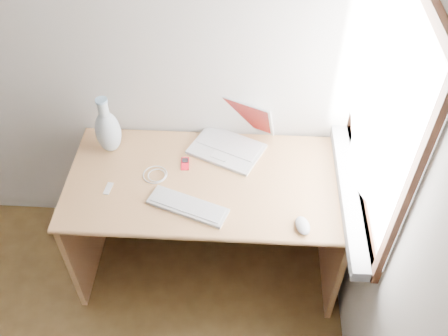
# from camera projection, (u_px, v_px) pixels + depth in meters

# --- Properties ---
(back_wall) EXTENTS (3.50, 0.04, 2.60)m
(back_wall) POSITION_uv_depth(u_px,v_px,m) (8.00, 38.00, 2.42)
(back_wall) COLOR beige
(back_wall) RESTS_ON floor
(window) EXTENTS (0.11, 0.99, 1.10)m
(window) POSITION_uv_depth(u_px,v_px,m) (378.00, 114.00, 2.06)
(window) COLOR white
(window) RESTS_ON right_wall
(desk) EXTENTS (1.41, 0.71, 0.75)m
(desk) POSITION_uv_depth(u_px,v_px,m) (208.00, 195.00, 2.74)
(desk) COLOR tan
(desk) RESTS_ON floor
(laptop) EXTENTS (0.44, 0.44, 0.25)m
(laptop) POSITION_uv_depth(u_px,v_px,m) (227.00, 137.00, 2.66)
(laptop) COLOR silver
(laptop) RESTS_ON desk
(external_keyboard) EXTENTS (0.41, 0.25, 0.02)m
(external_keyboard) POSITION_uv_depth(u_px,v_px,m) (188.00, 206.00, 2.39)
(external_keyboard) COLOR silver
(external_keyboard) RESTS_ON desk
(mouse) EXTENTS (0.09, 0.12, 0.04)m
(mouse) POSITION_uv_depth(u_px,v_px,m) (303.00, 226.00, 2.30)
(mouse) COLOR silver
(mouse) RESTS_ON desk
(ipod) EXTENTS (0.05, 0.10, 0.01)m
(ipod) POSITION_uv_depth(u_px,v_px,m) (185.00, 164.00, 2.59)
(ipod) COLOR red
(ipod) RESTS_ON desk
(cable_coil) EXTENTS (0.16, 0.16, 0.01)m
(cable_coil) POSITION_uv_depth(u_px,v_px,m) (155.00, 175.00, 2.54)
(cable_coil) COLOR silver
(cable_coil) RESTS_ON desk
(remote) EXTENTS (0.04, 0.08, 0.01)m
(remote) POSITION_uv_depth(u_px,v_px,m) (108.00, 188.00, 2.48)
(remote) COLOR silver
(remote) RESTS_ON desk
(vase) EXTENTS (0.13, 0.13, 0.34)m
(vase) POSITION_uv_depth(u_px,v_px,m) (108.00, 130.00, 2.58)
(vase) COLOR silver
(vase) RESTS_ON desk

